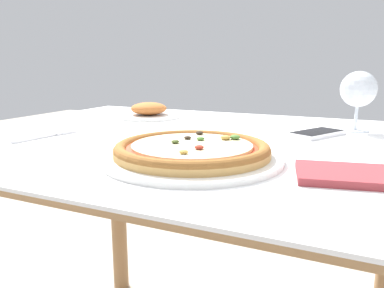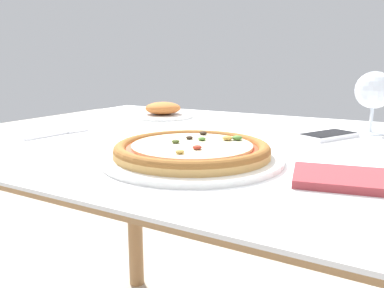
% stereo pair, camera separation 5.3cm
% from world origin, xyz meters
% --- Properties ---
extents(dining_table, '(1.18, 0.91, 0.73)m').
position_xyz_m(dining_table, '(0.00, 0.00, 0.64)').
color(dining_table, '#997047').
rests_on(dining_table, ground_plane).
extents(pizza_plate, '(0.32, 0.32, 0.04)m').
position_xyz_m(pizza_plate, '(0.10, -0.21, 0.75)').
color(pizza_plate, white).
rests_on(pizza_plate, dining_table).
extents(fork, '(0.04, 0.17, 0.00)m').
position_xyz_m(fork, '(-0.30, -0.15, 0.74)').
color(fork, silver).
rests_on(fork, dining_table).
extents(wine_glass_far_left, '(0.09, 0.09, 0.15)m').
position_xyz_m(wine_glass_far_left, '(0.36, 0.24, 0.84)').
color(wine_glass_far_left, silver).
rests_on(wine_glass_far_left, dining_table).
extents(cell_phone, '(0.13, 0.16, 0.01)m').
position_xyz_m(cell_phone, '(0.27, 0.13, 0.74)').
color(cell_phone, white).
rests_on(cell_phone, dining_table).
extents(side_plate, '(0.20, 0.20, 0.05)m').
position_xyz_m(side_plate, '(-0.25, 0.23, 0.75)').
color(side_plate, white).
rests_on(side_plate, dining_table).
extents(napkin_folded, '(0.17, 0.14, 0.01)m').
position_xyz_m(napkin_folded, '(0.36, -0.21, 0.74)').
color(napkin_folded, '#933338').
rests_on(napkin_folded, dining_table).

